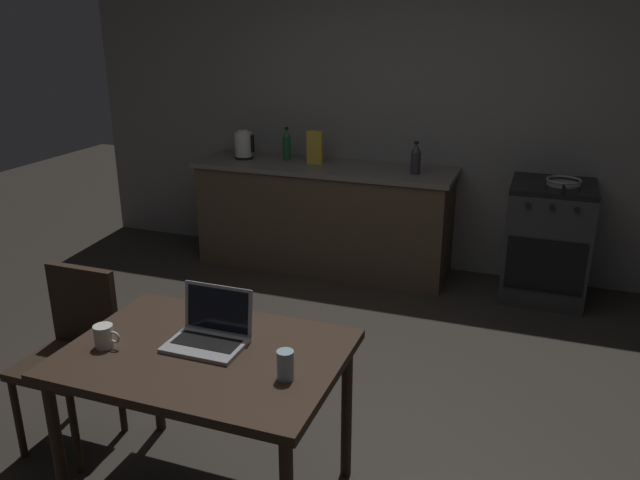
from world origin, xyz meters
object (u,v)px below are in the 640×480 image
electric_kettle (243,145)px  coffee_mug (104,336)px  laptop (209,333)px  frying_pan (564,182)px  stove_oven (547,241)px  chair (74,346)px  cereal_box (315,147)px  bottle (416,159)px  bottle_b (287,145)px  drinking_glass (285,365)px  dining_table (206,367)px

electric_kettle → coffee_mug: (0.81, -2.93, -0.21)m
laptop → frying_pan: bearing=56.2°
stove_oven → electric_kettle: 2.59m
chair → coffee_mug: size_ratio=7.46×
cereal_box → frying_pan: bearing=-1.4°
coffee_mug → cereal_box: (-0.17, 2.95, 0.23)m
chair → bottle: (1.13, 2.59, 0.49)m
bottle → bottle_b: 1.14m
stove_oven → coffee_mug: bearing=-120.4°
drinking_glass → coffee_mug: bearing=-177.8°
frying_pan → bottle_b: size_ratio=1.53×
stove_oven → chair: 3.41m
laptop → cereal_box: cereal_box is taller
stove_oven → coffee_mug: size_ratio=7.44×
chair → drinking_glass: 1.31m
frying_pan → coffee_mug: bearing=-121.5°
stove_oven → bottle: (-1.02, -0.05, 0.57)m
stove_oven → frying_pan: 0.48m
dining_table → drinking_glass: size_ratio=9.70×
bottle → electric_kettle: bearing=178.1°
frying_pan → stove_oven: bearing=156.5°
laptop → bottle_b: bottle_b is taller
stove_oven → drinking_glass: stove_oven is taller
chair → coffee_mug: 0.60m
laptop → coffee_mug: (-0.39, -0.18, 0.00)m
stove_oven → electric_kettle: (-2.53, 0.00, 0.56)m
stove_oven → bottle_b: bottle_b is taller
chair → laptop: (0.84, -0.11, 0.28)m
coffee_mug → laptop: bearing=24.2°
drinking_glass → cereal_box: (-0.97, 2.92, 0.22)m
stove_oven → dining_table: 3.11m
dining_table → electric_kettle: 3.09m
dining_table → bottle: 2.80m
stove_oven → drinking_glass: (-0.91, -2.90, 0.36)m
frying_pan → cereal_box: (-1.94, 0.05, 0.11)m
stove_oven → coffee_mug: 3.41m
stove_oven → frying_pan: frying_pan is taller
drinking_glass → electric_kettle: bearing=119.1°
electric_kettle → drinking_glass: electric_kettle is taller
cereal_box → dining_table: bearing=-78.6°
cereal_box → chair: bearing=-96.0°
electric_kettle → frying_pan: bearing=-0.6°
laptop → cereal_box: (-0.56, 2.77, 0.24)m
stove_oven → cereal_box: cereal_box is taller
coffee_mug → cereal_box: bearing=93.2°
chair → bottle: bearing=82.2°
stove_oven → laptop: 3.07m
stove_oven → bottle: size_ratio=3.53×
dining_table → drinking_glass: 0.43m
electric_kettle → bottle: size_ratio=0.96×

